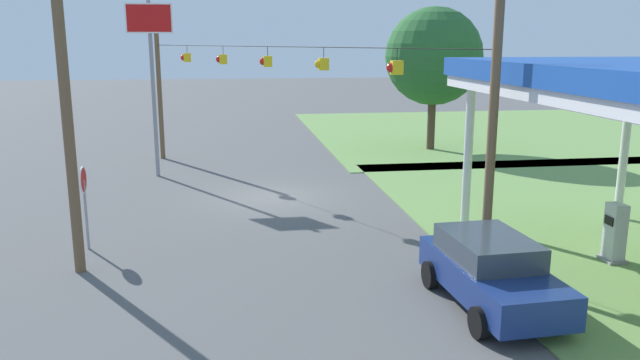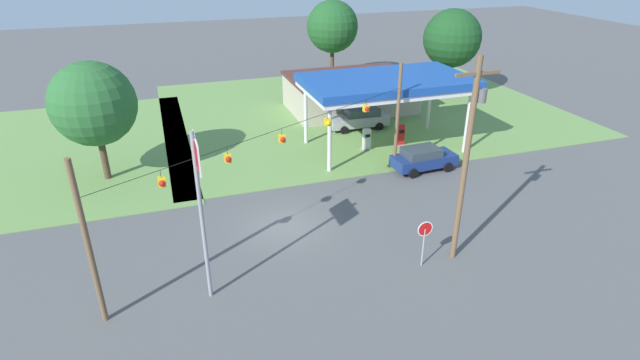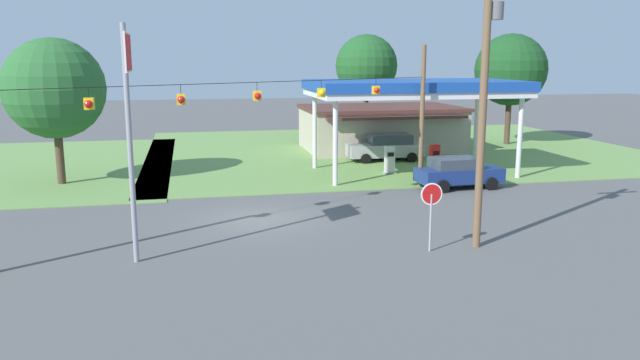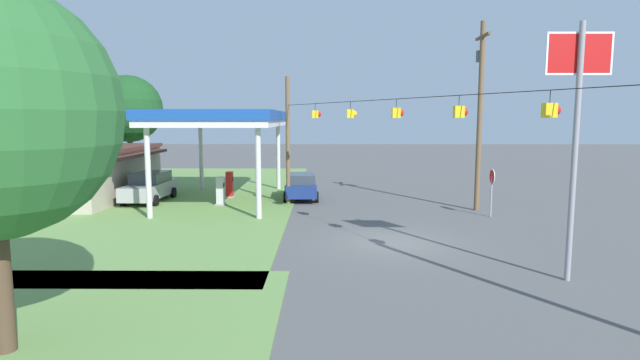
{
  "view_description": "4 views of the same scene",
  "coord_description": "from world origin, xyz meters",
  "px_view_note": "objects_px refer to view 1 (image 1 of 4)",
  "views": [
    {
      "loc": [
        23.88,
        -1.52,
        6.03
      ],
      "look_at": [
        3.47,
        1.48,
        1.42
      ],
      "focal_mm": 35.0,
      "sensor_mm": 36.0,
      "label": 1
    },
    {
      "loc": [
        -5.73,
        -23.52,
        14.62
      ],
      "look_at": [
        2.74,
        2.01,
        1.54
      ],
      "focal_mm": 28.0,
      "sensor_mm": 36.0,
      "label": 2
    },
    {
      "loc": [
        -2.82,
        -25.93,
        6.84
      ],
      "look_at": [
        2.84,
        0.85,
        1.44
      ],
      "focal_mm": 35.0,
      "sensor_mm": 36.0,
      "label": 3
    },
    {
      "loc": [
        -19.99,
        2.83,
        5.05
      ],
      "look_at": [
        3.45,
        3.06,
        2.16
      ],
      "focal_mm": 28.0,
      "sensor_mm": 36.0,
      "label": 4
    }
  ],
  "objects_px": {
    "fuel_pump_near": "(615,235)",
    "stop_sign_roadside": "(84,189)",
    "stop_sign_overhead": "(151,51)",
    "tree_west_verge": "(434,57)",
    "car_at_pumps_front": "(491,271)",
    "utility_pole_main": "(61,55)"
  },
  "relations": [
    {
      "from": "stop_sign_overhead",
      "to": "utility_pole_main",
      "type": "distance_m",
      "value": 12.1
    },
    {
      "from": "fuel_pump_near",
      "to": "tree_west_verge",
      "type": "distance_m",
      "value": 19.06
    },
    {
      "from": "stop_sign_overhead",
      "to": "fuel_pump_near",
      "type": "bearing_deg",
      "value": 45.58
    },
    {
      "from": "stop_sign_roadside",
      "to": "stop_sign_overhead",
      "type": "bearing_deg",
      "value": -5.38
    },
    {
      "from": "tree_west_verge",
      "to": "fuel_pump_near",
      "type": "bearing_deg",
      "value": -2.53
    },
    {
      "from": "car_at_pumps_front",
      "to": "tree_west_verge",
      "type": "bearing_deg",
      "value": 162.28
    },
    {
      "from": "fuel_pump_near",
      "to": "stop_sign_roadside",
      "type": "xyz_separation_m",
      "value": [
        -3.3,
        -14.69,
        1.02
      ]
    },
    {
      "from": "stop_sign_overhead",
      "to": "car_at_pumps_front",
      "type": "bearing_deg",
      "value": 30.12
    },
    {
      "from": "fuel_pump_near",
      "to": "stop_sign_roadside",
      "type": "distance_m",
      "value": 15.09
    },
    {
      "from": "utility_pole_main",
      "to": "stop_sign_overhead",
      "type": "bearing_deg",
      "value": 176.28
    },
    {
      "from": "stop_sign_roadside",
      "to": "utility_pole_main",
      "type": "relative_size",
      "value": 0.24
    },
    {
      "from": "stop_sign_roadside",
      "to": "tree_west_verge",
      "type": "distance_m",
      "value": 21.99
    },
    {
      "from": "fuel_pump_near",
      "to": "utility_pole_main",
      "type": "height_order",
      "value": "utility_pole_main"
    },
    {
      "from": "stop_sign_roadside",
      "to": "utility_pole_main",
      "type": "xyz_separation_m",
      "value": [
        1.92,
        0.17,
        3.88
      ]
    },
    {
      "from": "car_at_pumps_front",
      "to": "utility_pole_main",
      "type": "relative_size",
      "value": 0.45
    },
    {
      "from": "car_at_pumps_front",
      "to": "utility_pole_main",
      "type": "xyz_separation_m",
      "value": [
        -3.67,
        -9.92,
        4.83
      ]
    },
    {
      "from": "car_at_pumps_front",
      "to": "utility_pole_main",
      "type": "bearing_deg",
      "value": -113.44
    },
    {
      "from": "tree_west_verge",
      "to": "stop_sign_overhead",
      "type": "bearing_deg",
      "value": -70.79
    },
    {
      "from": "car_at_pumps_front",
      "to": "utility_pole_main",
      "type": "distance_m",
      "value": 11.63
    },
    {
      "from": "stop_sign_roadside",
      "to": "stop_sign_overhead",
      "type": "relative_size",
      "value": 0.32
    },
    {
      "from": "stop_sign_roadside",
      "to": "tree_west_verge",
      "type": "relative_size",
      "value": 0.32
    },
    {
      "from": "stop_sign_overhead",
      "to": "tree_west_verge",
      "type": "xyz_separation_m",
      "value": [
        -5.07,
        14.55,
        -0.4
      ]
    }
  ]
}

